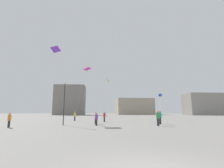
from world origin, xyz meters
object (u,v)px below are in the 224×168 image
at_px(kite_magenta_delta, 87,69).
at_px(person_in_yellow, 75,116).
at_px(person_in_red, 104,116).
at_px(kite_violet_delta, 56,50).
at_px(person_in_orange, 9,119).
at_px(kite_lime_diamond, 108,80).
at_px(lamppost_east, 64,96).
at_px(building_left_hall, 70,100).
at_px(person_in_purple, 96,118).
at_px(building_centre_hall, 134,107).
at_px(person_in_teal, 160,117).
at_px(kite_cobalt_diamond, 160,95).
at_px(building_right_hall, 209,104).
at_px(person_in_white, 96,117).
at_px(person_in_green, 158,117).

bearing_deg(kite_magenta_delta, person_in_yellow, -100.78).
relative_size(person_in_red, kite_violet_delta, 0.13).
xyz_separation_m(person_in_orange, kite_lime_diamond, (11.28, 13.12, 6.97)).
xyz_separation_m(person_in_orange, lamppost_east, (5.27, 2.64, 2.87)).
bearing_deg(building_left_hall, lamppost_east, -79.47).
height_order(person_in_purple, kite_violet_delta, kite_violet_delta).
height_order(building_centre_hall, lamppost_east, building_centre_hall).
relative_size(person_in_yellow, person_in_teal, 0.91).
xyz_separation_m(person_in_orange, kite_violet_delta, (0.93, 12.21, 12.77)).
distance_m(person_in_purple, building_left_hall, 70.52).
relative_size(kite_cobalt_diamond, building_centre_hall, 0.76).
bearing_deg(kite_violet_delta, building_centre_hall, 67.23).
height_order(building_left_hall, building_right_hall, building_left_hall).
height_order(person_in_teal, building_centre_hall, building_centre_hall).
bearing_deg(person_in_purple, person_in_red, 143.88).
relative_size(person_in_orange, kite_cobalt_diamond, 0.10).
bearing_deg(building_right_hall, kite_violet_delta, -141.67).
bearing_deg(building_centre_hall, kite_violet_delta, -112.77).
bearing_deg(building_left_hall, kite_cobalt_diamond, -58.41).
relative_size(person_in_teal, building_centre_hall, 0.09).
bearing_deg(person_in_white, person_in_green, -47.20).
relative_size(building_centre_hall, building_right_hall, 0.86).
distance_m(person_in_yellow, person_in_red, 6.64).
relative_size(kite_magenta_delta, building_left_hall, 0.72).
xyz_separation_m(person_in_yellow, person_in_purple, (4.52, -10.88, -0.06)).
xyz_separation_m(kite_cobalt_diamond, building_centre_hall, (4.73, 59.03, -0.92)).
bearing_deg(building_left_hall, person_in_green, -70.63).
height_order(person_in_yellow, kite_violet_delta, kite_violet_delta).
bearing_deg(person_in_red, person_in_orange, -34.17).
bearing_deg(building_left_hall, person_in_red, -73.64).
bearing_deg(kite_cobalt_diamond, building_right_hall, 46.73).
distance_m(person_in_green, building_centre_hall, 78.34).
bearing_deg(kite_violet_delta, person_in_purple, -49.71).
bearing_deg(person_in_orange, kite_magenta_delta, -129.29).
distance_m(person_in_teal, kite_violet_delta, 23.05).
bearing_deg(person_in_red, kite_violet_delta, -92.09).
height_order(kite_violet_delta, building_left_hall, building_left_hall).
xyz_separation_m(person_in_white, building_centre_hall, (19.41, 73.86, 3.70)).
xyz_separation_m(person_in_purple, building_centre_hall, (19.20, 76.32, 3.75)).
height_order(person_in_green, kite_magenta_delta, kite_magenta_delta).
bearing_deg(person_in_purple, kite_cobalt_diamond, 112.23).
distance_m(person_in_yellow, kite_magenta_delta, 13.09).
xyz_separation_m(kite_lime_diamond, lamppost_east, (-6.00, -10.48, -4.10)).
distance_m(person_in_purple, building_right_hall, 82.06).
relative_size(person_in_teal, building_left_hall, 0.12).
xyz_separation_m(person_in_red, kite_lime_diamond, (0.70, 3.75, 6.91)).
xyz_separation_m(person_in_green, kite_lime_diamond, (-5.77, 12.09, 6.83)).
xyz_separation_m(person_in_yellow, kite_violet_delta, (-4.06, -0.76, 12.72)).
xyz_separation_m(person_in_green, building_right_hall, (47.67, 61.61, 4.41)).
bearing_deg(building_centre_hall, building_left_hall, -167.20).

